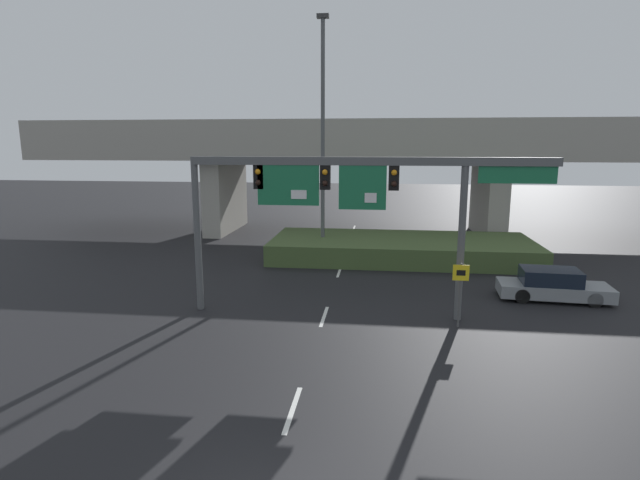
% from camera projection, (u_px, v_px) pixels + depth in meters
% --- Properties ---
extents(lane_markings, '(0.14, 38.67, 0.01)m').
position_uv_depth(lane_markings, '(333.00, 291.00, 23.75)').
color(lane_markings, silver).
rests_on(lane_markings, ground).
extents(signal_gantry, '(14.20, 0.44, 6.39)m').
position_uv_depth(signal_gantry, '(349.00, 190.00, 19.42)').
color(signal_gantry, '#515456').
rests_on(signal_gantry, ground).
extents(speed_limit_sign, '(0.60, 0.11, 2.50)m').
position_uv_depth(speed_limit_sign, '(460.00, 286.00, 18.74)').
color(speed_limit_sign, '#4C4C4C').
rests_on(speed_limit_sign, ground).
extents(highway_light_pole_near, '(0.70, 0.36, 14.17)m').
position_uv_depth(highway_light_pole_near, '(323.00, 134.00, 29.72)').
color(highway_light_pole_near, '#515456').
rests_on(highway_light_pole_near, ground).
extents(overpass_bridge, '(47.87, 9.29, 8.53)m').
position_uv_depth(overpass_bridge, '(353.00, 152.00, 37.90)').
color(overpass_bridge, '#A39E93').
rests_on(overpass_bridge, ground).
extents(grass_embankment, '(15.62, 6.48, 1.21)m').
position_uv_depth(grass_embankment, '(401.00, 248.00, 30.39)').
color(grass_embankment, '#42562D').
rests_on(grass_embankment, ground).
extents(parked_sedan_near_right, '(4.85, 2.14, 1.40)m').
position_uv_depth(parked_sedan_near_right, '(552.00, 286.00, 22.30)').
color(parked_sedan_near_right, gray).
rests_on(parked_sedan_near_right, ground).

